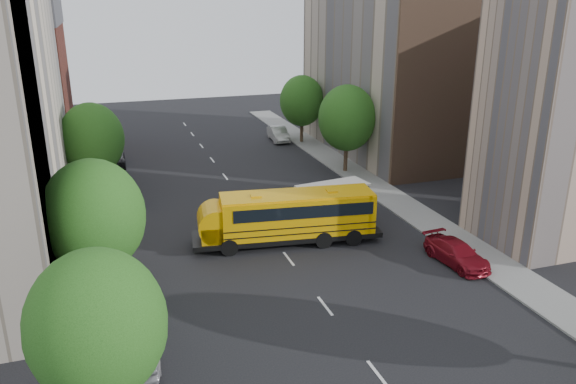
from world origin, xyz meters
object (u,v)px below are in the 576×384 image
street_tree_2 (92,139)px  safari_truck (327,203)px  street_tree_5 (302,101)px  parked_car_3 (457,253)px  school_bus (285,215)px  street_tree_4 (347,118)px  parked_car_2 (112,158)px  street_tree_1 (94,216)px  street_tree_0 (97,326)px  parked_car_5 (278,134)px  parked_car_0 (139,347)px  parked_car_1 (128,197)px

street_tree_2 → safari_truck: (15.63, -10.99, -3.38)m
street_tree_5 → safari_truck: (-6.37, -22.99, -3.25)m
parked_car_3 → school_bus: bearing=139.4°
street_tree_2 → safari_truck: street_tree_2 is taller
parked_car_3 → street_tree_4: bearing=80.2°
street_tree_2 → parked_car_2: size_ratio=1.43×
safari_truck → parked_car_3: bearing=-69.8°
street_tree_5 → school_bus: (-10.44, -25.61, -2.76)m
street_tree_1 → street_tree_0: bearing=-90.0°
street_tree_1 → parked_car_5: 37.58m
school_bus → parked_car_0: 14.45m
street_tree_5 → parked_car_1: size_ratio=1.67×
parked_car_1 → parked_car_5: size_ratio=0.92×
parked_car_0 → parked_car_5: parked_car_5 is taller
street_tree_0 → street_tree_2: 28.00m
street_tree_1 → parked_car_1: 15.74m
street_tree_5 → parked_car_3: street_tree_5 is taller
parked_car_1 → parked_car_5: 24.24m
safari_truck → parked_car_2: size_ratio=1.24×
parked_car_0 → parked_car_5: bearing=-112.1°
parked_car_1 → parked_car_2: 12.08m
school_bus → street_tree_4: bearing=60.1°
street_tree_4 → parked_car_3: street_tree_4 is taller
safari_truck → parked_car_2: (-14.23, 20.05, -0.70)m
street_tree_0 → parked_car_5: 46.30m
street_tree_0 → street_tree_4: size_ratio=0.91×
parked_car_5 → safari_truck: bearing=-95.6°
safari_truck → parked_car_5: 25.02m
street_tree_2 → street_tree_5: bearing=28.6°
school_bus → parked_car_0: bearing=-127.2°
street_tree_5 → street_tree_2: bearing=-151.4°
street_tree_1 → safari_truck: (15.63, 7.01, -3.50)m
street_tree_1 → parked_car_2: bearing=87.0°
street_tree_5 → parked_car_5: (-2.20, 1.67, -3.90)m
street_tree_2 → parked_car_3: bearing=-44.2°
street_tree_2 → parked_car_3: size_ratio=1.61×
parked_car_2 → parked_car_3: bearing=124.7°
school_bus → parked_car_2: size_ratio=2.35×
safari_truck → parked_car_0: (-14.23, -12.83, -0.70)m
safari_truck → parked_car_5: safari_truck is taller
street_tree_2 → parked_car_0: 24.21m
street_tree_2 → parked_car_1: street_tree_2 is taller
parked_car_0 → parked_car_2: size_ratio=0.82×
street_tree_2 → parked_car_5: size_ratio=1.58×
street_tree_4 → street_tree_5: (-0.00, 12.00, -0.37)m
street_tree_1 → parked_car_1: (2.20, 15.01, -4.21)m
parked_car_3 → street_tree_2: bearing=130.4°
street_tree_2 → parked_car_5: bearing=34.6°
street_tree_0 → street_tree_5: bearing=61.2°
street_tree_0 → street_tree_1: bearing=90.0°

